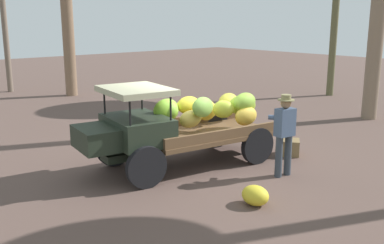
{
  "coord_description": "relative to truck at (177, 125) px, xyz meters",
  "views": [
    {
      "loc": [
        6.36,
        7.35,
        3.22
      ],
      "look_at": [
        0.01,
        0.06,
        0.97
      ],
      "focal_mm": 41.57,
      "sensor_mm": 36.0,
      "label": 1
    }
  ],
  "objects": [
    {
      "name": "truck",
      "position": [
        0.0,
        0.0,
        0.0
      ],
      "size": [
        4.61,
        2.29,
        1.86
      ],
      "rotation": [
        0.0,
        0.0,
        -0.15
      ],
      "color": "#222C20",
      "rests_on": "ground"
    },
    {
      "name": "ground_plane",
      "position": [
        -0.39,
        0.01,
        -0.96
      ],
      "size": [
        60.0,
        60.0,
        0.0
      ],
      "primitive_type": "plane",
      "color": "brown"
    },
    {
      "name": "farmer",
      "position": [
        -1.28,
        1.92,
        0.03
      ],
      "size": [
        0.52,
        0.48,
        1.73
      ],
      "rotation": [
        0.0,
        0.0,
        -1.71
      ],
      "color": "#363E48",
      "rests_on": "ground"
    },
    {
      "name": "wooden_crate",
      "position": [
        -2.6,
        1.14,
        -0.77
      ],
      "size": [
        0.62,
        0.6,
        0.38
      ],
      "primitive_type": "cube",
      "rotation": [
        0.0,
        0.0,
        0.65
      ],
      "color": "olive",
      "rests_on": "ground"
    },
    {
      "name": "loose_banana_bunch",
      "position": [
        0.3,
        2.55,
        -0.78
      ],
      "size": [
        0.44,
        0.52,
        0.37
      ],
      "primitive_type": "ellipsoid",
      "rotation": [
        0.0,
        0.03,
        1.58
      ],
      "color": "gold",
      "rests_on": "ground"
    }
  ]
}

